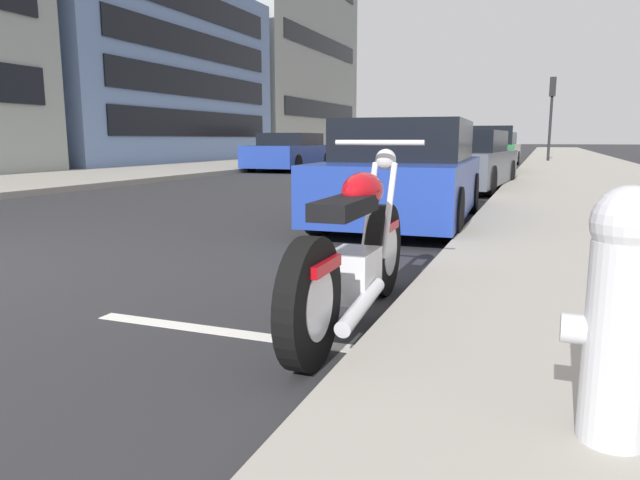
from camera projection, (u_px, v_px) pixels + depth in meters
sidewalk_near_curb at (606, 186)px, 13.38m from camera, size 120.00×4.40×0.14m
sidewalk_far_curb at (133, 173)px, 18.11m from camera, size 120.00×5.00×0.14m
parking_stall_stripe at (255, 336)px, 3.38m from camera, size 0.12×2.20×0.01m
parked_motorcycle at (355, 254)px, 3.55m from camera, size 2.16×0.62×1.13m
parked_car_near_corner at (405, 174)px, 7.90m from camera, size 4.14×1.93×1.39m
parked_car_far_down_curb at (462, 162)px, 13.14m from camera, size 4.79×2.15×1.32m
parked_car_behind_motorcycle at (484, 153)px, 18.36m from camera, size 4.73×2.08×1.52m
parked_car_mid_block at (493, 150)px, 24.15m from camera, size 4.64×2.01×1.41m
crossing_truck at (401, 142)px, 34.54m from camera, size 2.12×5.25×1.87m
car_opposite_curb at (290, 152)px, 21.18m from camera, size 4.76×2.08×1.34m
fire_hydrant at (622, 309)px, 1.87m from camera, size 0.24×0.36×0.86m
traffic_signal_near_corner at (552, 100)px, 26.33m from camera, size 0.36×0.28×3.75m
townhouse_behind_pole at (121, 74)px, 26.71m from camera, size 14.24×8.49×8.14m
townhouse_mid_block at (267, 54)px, 40.30m from camera, size 15.17×8.48×13.97m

